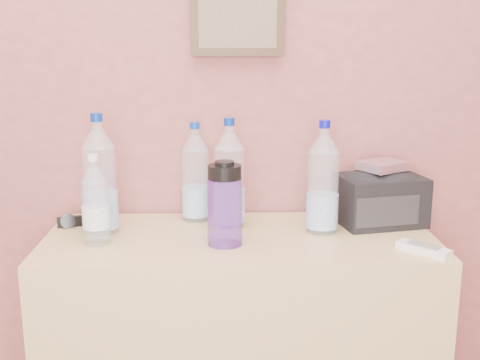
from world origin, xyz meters
name	(u,v)px	position (x,y,z in m)	size (l,w,h in m)	color
picture_frame	(238,16)	(0.15, 1.98, 1.40)	(0.30, 0.03, 0.25)	#382311
dresser	(240,346)	(0.15, 1.73, 0.37)	(1.19, 0.49, 0.74)	tan
pet_large_a	(100,181)	(-0.27, 1.78, 0.91)	(0.10, 0.10, 0.37)	silver
pet_large_b	(229,179)	(0.12, 1.84, 0.90)	(0.09, 0.09, 0.35)	white
pet_large_c	(196,177)	(0.01, 1.91, 0.89)	(0.09, 0.09, 0.33)	silver
pet_large_d	(323,183)	(0.41, 1.76, 0.90)	(0.09, 0.09, 0.35)	white
pet_small	(96,205)	(-0.27, 1.67, 0.86)	(0.08, 0.08, 0.27)	silver
nalgene_bottle	(225,204)	(0.11, 1.65, 0.86)	(0.10, 0.10, 0.25)	#6430A8
sunglasses	(78,221)	(-0.36, 1.85, 0.76)	(0.13, 0.05, 0.03)	black
ac_remote	(424,249)	(0.67, 1.57, 0.75)	(0.15, 0.05, 0.02)	white
toiletry_bag	(380,197)	(0.61, 1.84, 0.83)	(0.26, 0.19, 0.18)	black
foil_packet	(382,166)	(0.61, 1.84, 0.93)	(0.13, 0.11, 0.03)	silver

